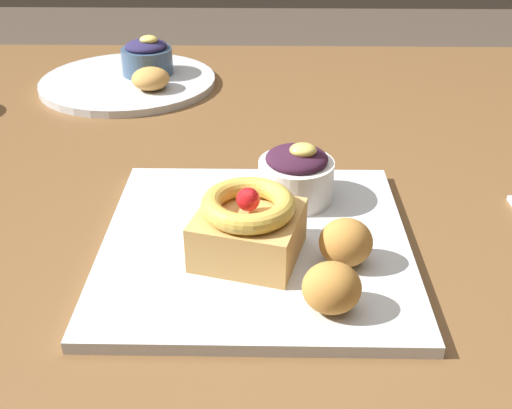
{
  "coord_description": "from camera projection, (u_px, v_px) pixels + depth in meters",
  "views": [
    {
      "loc": [
        0.08,
        -0.71,
        1.09
      ],
      "look_at": [
        0.07,
        -0.17,
        0.77
      ],
      "focal_mm": 43.73,
      "sensor_mm": 36.0,
      "label": 1
    }
  ],
  "objects": [
    {
      "name": "berry_ramekin",
      "position": [
        296.0,
        175.0,
        0.67
      ],
      "size": [
        0.08,
        0.08,
        0.07
      ],
      "color": "white",
      "rests_on": "front_plate"
    },
    {
      "name": "cake_slice",
      "position": [
        248.0,
        226.0,
        0.58
      ],
      "size": [
        0.11,
        0.11,
        0.07
      ],
      "rotation": [
        0.0,
        0.0,
        -0.26
      ],
      "color": "tan",
      "rests_on": "front_plate"
    },
    {
      "name": "front_plate",
      "position": [
        256.0,
        244.0,
        0.62
      ],
      "size": [
        0.3,
        0.3,
        0.01
      ],
      "primitive_type": "cube",
      "color": "silver",
      "rests_on": "dining_table"
    },
    {
      "name": "back_plate",
      "position": [
        128.0,
        82.0,
        1.04
      ],
      "size": [
        0.29,
        0.29,
        0.01
      ],
      "primitive_type": "cylinder",
      "color": "silver",
      "rests_on": "dining_table"
    },
    {
      "name": "fritter_front",
      "position": [
        332.0,
        288.0,
        0.52
      ],
      "size": [
        0.05,
        0.05,
        0.04
      ],
      "primitive_type": "ellipsoid",
      "color": "#BC7F38",
      "rests_on": "front_plate"
    },
    {
      "name": "back_pastry",
      "position": [
        151.0,
        79.0,
        0.98
      ],
      "size": [
        0.06,
        0.06,
        0.03
      ],
      "primitive_type": "ellipsoid",
      "color": "#C68E47",
      "rests_on": "back_plate"
    },
    {
      "name": "back_ramekin",
      "position": [
        147.0,
        57.0,
        1.04
      ],
      "size": [
        0.08,
        0.08,
        0.07
      ],
      "color": "#3D5675",
      "rests_on": "back_plate"
    },
    {
      "name": "fritter_middle",
      "position": [
        346.0,
        242.0,
        0.57
      ],
      "size": [
        0.05,
        0.05,
        0.05
      ],
      "primitive_type": "ellipsoid",
      "color": "#BC7F38",
      "rests_on": "front_plate"
    },
    {
      "name": "dining_table",
      "position": [
        205.0,
        217.0,
        0.83
      ],
      "size": [
        1.53,
        1.04,
        0.73
      ],
      "color": "brown",
      "rests_on": "ground_plane"
    }
  ]
}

